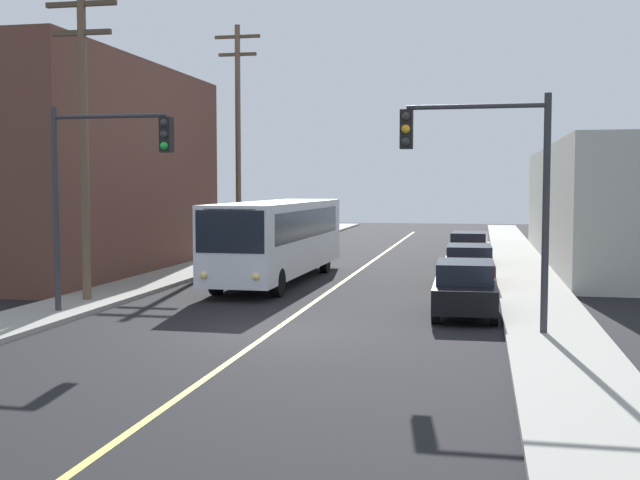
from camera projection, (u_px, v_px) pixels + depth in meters
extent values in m
plane|color=black|center=(272.00, 332.00, 20.83)|extent=(120.00, 120.00, 0.00)
cube|color=gray|center=(162.00, 279.00, 32.04)|extent=(2.50, 90.00, 0.15)
cube|color=gray|center=(532.00, 288.00, 29.16)|extent=(2.50, 90.00, 0.15)
cube|color=#D8CC4C|center=(358.00, 271.00, 35.50)|extent=(0.16, 60.00, 0.01)
cube|color=brown|center=(49.00, 169.00, 35.22)|extent=(10.00, 16.58, 9.14)
cube|color=black|center=(155.00, 237.00, 34.44)|extent=(0.06, 11.60, 1.30)
cube|color=black|center=(154.00, 163.00, 34.22)|extent=(0.06, 11.60, 1.30)
cube|color=black|center=(545.00, 230.00, 40.18)|extent=(0.06, 18.22, 1.30)
cube|color=silver|center=(279.00, 236.00, 31.63)|extent=(2.77, 12.05, 2.75)
cube|color=black|center=(230.00, 232.00, 25.77)|extent=(2.35, 0.12, 1.40)
cube|color=black|center=(313.00, 215.00, 37.41)|extent=(2.30, 0.12, 1.10)
cube|color=black|center=(249.00, 223.00, 31.86)|extent=(0.25, 10.20, 1.10)
cube|color=black|center=(310.00, 223.00, 31.32)|extent=(0.25, 10.20, 1.10)
cube|color=orange|center=(230.00, 213.00, 25.74)|extent=(1.79, 0.09, 0.30)
sphere|color=#F9D872|center=(204.00, 275.00, 26.02)|extent=(0.24, 0.24, 0.24)
sphere|color=#F9D872|center=(256.00, 277.00, 25.64)|extent=(0.24, 0.24, 0.24)
cylinder|color=black|center=(216.00, 281.00, 27.87)|extent=(0.32, 1.01, 1.00)
cylinder|color=black|center=(278.00, 283.00, 27.39)|extent=(0.32, 1.01, 1.00)
cylinder|color=black|center=(276.00, 260.00, 35.37)|extent=(0.32, 1.01, 1.00)
cylinder|color=black|center=(325.00, 261.00, 34.88)|extent=(0.32, 1.01, 1.00)
cube|color=black|center=(465.00, 293.00, 23.41)|extent=(1.88, 4.43, 0.70)
cube|color=black|center=(465.00, 272.00, 23.36)|extent=(1.67, 2.49, 0.60)
cylinder|color=black|center=(435.00, 312.00, 22.10)|extent=(0.23, 0.64, 0.64)
cylinder|color=black|center=(494.00, 314.00, 21.82)|extent=(0.23, 0.64, 0.64)
cylinder|color=black|center=(439.00, 297.00, 25.05)|extent=(0.23, 0.64, 0.64)
cylinder|color=black|center=(491.00, 299.00, 24.76)|extent=(0.23, 0.64, 0.64)
cube|color=maroon|center=(469.00, 270.00, 29.72)|extent=(1.91, 4.44, 0.70)
cube|color=black|center=(469.00, 253.00, 29.68)|extent=(1.68, 2.50, 0.60)
cylinder|color=black|center=(447.00, 284.00, 28.41)|extent=(0.24, 0.65, 0.64)
cylinder|color=black|center=(492.00, 285.00, 28.13)|extent=(0.24, 0.65, 0.64)
cylinder|color=black|center=(448.00, 275.00, 31.36)|extent=(0.24, 0.65, 0.64)
cylinder|color=black|center=(489.00, 275.00, 31.08)|extent=(0.24, 0.65, 0.64)
cube|color=#196038|center=(469.00, 252.00, 37.80)|extent=(1.97, 4.47, 0.70)
cube|color=black|center=(469.00, 238.00, 37.76)|extent=(1.71, 2.52, 0.60)
cylinder|color=black|center=(450.00, 262.00, 36.56)|extent=(0.24, 0.65, 0.64)
cylinder|color=black|center=(485.00, 263.00, 36.19)|extent=(0.24, 0.65, 0.64)
cylinder|color=black|center=(454.00, 256.00, 39.47)|extent=(0.24, 0.65, 0.64)
cylinder|color=black|center=(487.00, 257.00, 39.09)|extent=(0.24, 0.65, 0.64)
cylinder|color=brown|center=(84.00, 144.00, 25.48)|extent=(0.28, 0.28, 10.07)
cube|color=#4C3D2D|center=(81.00, 4.00, 25.17)|extent=(2.40, 0.16, 0.16)
cube|color=#4C3D2D|center=(82.00, 33.00, 25.23)|extent=(2.00, 0.16, 0.16)
cylinder|color=brown|center=(238.00, 142.00, 41.10)|extent=(0.28, 0.28, 11.93)
cube|color=#4C3D2D|center=(237.00, 37.00, 40.73)|extent=(2.40, 0.16, 0.16)
cube|color=#4C3D2D|center=(237.00, 54.00, 40.79)|extent=(2.00, 0.16, 0.16)
cylinder|color=#2D2D33|center=(56.00, 209.00, 23.38)|extent=(0.18, 0.18, 6.00)
cylinder|color=#2D2D33|center=(109.00, 116.00, 22.84)|extent=(3.50, 0.12, 0.12)
cube|color=black|center=(167.00, 135.00, 22.53)|extent=(0.32, 0.36, 1.00)
sphere|color=#2D2D2D|center=(164.00, 123.00, 22.33)|extent=(0.22, 0.22, 0.22)
sphere|color=#2D2D2D|center=(164.00, 134.00, 22.35)|extent=(0.22, 0.22, 0.22)
sphere|color=green|center=(164.00, 146.00, 22.37)|extent=(0.22, 0.22, 0.22)
cylinder|color=#2D2D33|center=(546.00, 214.00, 19.80)|extent=(0.18, 0.18, 6.00)
cylinder|color=#2D2D33|center=(476.00, 106.00, 19.96)|extent=(3.50, 0.12, 0.12)
cube|color=black|center=(406.00, 129.00, 20.35)|extent=(0.32, 0.36, 1.00)
sphere|color=#2D2D2D|center=(406.00, 116.00, 20.14)|extent=(0.22, 0.22, 0.22)
sphere|color=#F2A519|center=(406.00, 129.00, 20.16)|extent=(0.22, 0.22, 0.22)
sphere|color=#2D2D2D|center=(406.00, 141.00, 20.19)|extent=(0.22, 0.22, 0.22)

